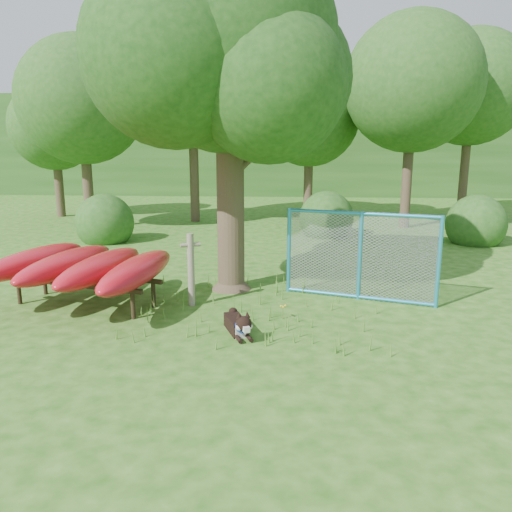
# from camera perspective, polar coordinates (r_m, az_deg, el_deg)

# --- Properties ---
(ground) EXTENTS (80.00, 80.00, 0.00)m
(ground) POSITION_cam_1_polar(r_m,az_deg,el_deg) (8.20, -2.01, -8.64)
(ground) COLOR #235310
(ground) RESTS_ON ground
(oak_tree) EXTENTS (5.04, 4.95, 6.97)m
(oak_tree) POSITION_cam_1_polar(r_m,az_deg,el_deg) (10.32, -3.40, 21.91)
(oak_tree) COLOR #3D2F21
(oak_tree) RESTS_ON ground
(wooden_post) EXTENTS (0.37, 0.21, 1.38)m
(wooden_post) POSITION_cam_1_polar(r_m,az_deg,el_deg) (9.36, -7.44, -1.36)
(wooden_post) COLOR #726755
(wooden_post) RESTS_ON ground
(kayak_rack) EXTENTS (3.34, 3.60, 1.01)m
(kayak_rack) POSITION_cam_1_polar(r_m,az_deg,el_deg) (9.81, -19.12, -1.07)
(kayak_rack) COLOR black
(kayak_rack) RESTS_ON ground
(husky_dog) EXTENTS (0.56, 1.04, 0.48)m
(husky_dog) POSITION_cam_1_polar(r_m,az_deg,el_deg) (8.02, -1.97, -7.85)
(husky_dog) COLOR black
(husky_dog) RESTS_ON ground
(fence_section) EXTENTS (2.85, 0.99, 2.89)m
(fence_section) POSITION_cam_1_polar(r_m,az_deg,el_deg) (9.85, 11.78, 0.00)
(fence_section) COLOR #2A92C7
(fence_section) RESTS_ON ground
(wildflower_clump) EXTENTS (0.12, 0.12, 0.26)m
(wildflower_clump) POSITION_cam_1_polar(r_m,az_deg,el_deg) (8.72, 3.06, -5.89)
(wildflower_clump) COLOR #4F7F29
(wildflower_clump) RESTS_ON ground
(bg_tree_a) EXTENTS (4.40, 4.40, 6.70)m
(bg_tree_a) POSITION_cam_1_polar(r_m,az_deg,el_deg) (19.13, -19.29, 16.40)
(bg_tree_a) COLOR #3D2F21
(bg_tree_a) RESTS_ON ground
(bg_tree_b) EXTENTS (5.20, 5.20, 8.22)m
(bg_tree_b) POSITION_cam_1_polar(r_m,az_deg,el_deg) (20.15, -7.37, 19.96)
(bg_tree_b) COLOR #3D2F21
(bg_tree_b) RESTS_ON ground
(bg_tree_c) EXTENTS (4.00, 4.00, 6.12)m
(bg_tree_c) POSITION_cam_1_polar(r_m,az_deg,el_deg) (20.65, 6.15, 15.61)
(bg_tree_c) COLOR #3D2F21
(bg_tree_c) RESTS_ON ground
(bg_tree_d) EXTENTS (4.80, 4.80, 7.50)m
(bg_tree_d) POSITION_cam_1_polar(r_m,az_deg,el_deg) (19.18, 17.51, 18.31)
(bg_tree_d) COLOR #3D2F21
(bg_tree_d) RESTS_ON ground
(bg_tree_e) EXTENTS (4.60, 4.60, 7.55)m
(bg_tree_e) POSITION_cam_1_polar(r_m,az_deg,el_deg) (22.88, 23.42, 17.21)
(bg_tree_e) COLOR #3D2F21
(bg_tree_e) RESTS_ON ground
(bg_tree_f) EXTENTS (3.60, 3.60, 5.55)m
(bg_tree_f) POSITION_cam_1_polar(r_m,az_deg,el_deg) (22.84, -22.07, 13.54)
(bg_tree_f) COLOR #3D2F21
(bg_tree_f) RESTS_ON ground
(shrub_left) EXTENTS (1.80, 1.80, 1.80)m
(shrub_left) POSITION_cam_1_polar(r_m,az_deg,el_deg) (16.45, -16.76, 1.60)
(shrub_left) COLOR #214D19
(shrub_left) RESTS_ON ground
(shrub_right) EXTENTS (1.80, 1.80, 1.80)m
(shrub_right) POSITION_cam_1_polar(r_m,az_deg,el_deg) (16.86, 23.66, 1.33)
(shrub_right) COLOR #214D19
(shrub_right) RESTS_ON ground
(shrub_mid) EXTENTS (1.80, 1.80, 1.80)m
(shrub_mid) POSITION_cam_1_polar(r_m,az_deg,el_deg) (16.90, 7.99, 2.29)
(shrub_mid) COLOR #214D19
(shrub_mid) RESTS_ON ground
(wooded_hillside) EXTENTS (80.00, 12.00, 6.00)m
(wooded_hillside) POSITION_cam_1_polar(r_m,az_deg,el_deg) (35.61, 2.79, 12.53)
(wooded_hillside) COLOR #214D19
(wooded_hillside) RESTS_ON ground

